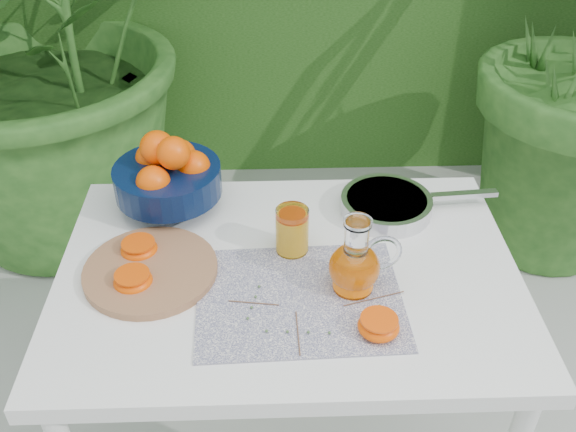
{
  "coord_description": "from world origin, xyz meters",
  "views": [
    {
      "loc": [
        -0.09,
        -1.04,
        1.67
      ],
      "look_at": [
        -0.05,
        0.03,
        0.88
      ],
      "focal_mm": 40.0,
      "sensor_mm": 36.0,
      "label": 1
    }
  ],
  "objects_px": {
    "cutting_board": "(151,270)",
    "saute_pan": "(388,204)",
    "white_table": "(288,297)",
    "juice_pitcher": "(355,265)",
    "fruit_bowl": "(168,174)"
  },
  "relations": [
    {
      "from": "white_table",
      "to": "cutting_board",
      "type": "relative_size",
      "value": 3.48
    },
    {
      "from": "cutting_board",
      "to": "saute_pan",
      "type": "relative_size",
      "value": 0.73
    },
    {
      "from": "cutting_board",
      "to": "fruit_bowl",
      "type": "distance_m",
      "value": 0.27
    },
    {
      "from": "cutting_board",
      "to": "saute_pan",
      "type": "height_order",
      "value": "saute_pan"
    },
    {
      "from": "white_table",
      "to": "fruit_bowl",
      "type": "bearing_deg",
      "value": 138.18
    },
    {
      "from": "white_table",
      "to": "juice_pitcher",
      "type": "relative_size",
      "value": 5.72
    },
    {
      "from": "juice_pitcher",
      "to": "saute_pan",
      "type": "relative_size",
      "value": 0.44
    },
    {
      "from": "fruit_bowl",
      "to": "saute_pan",
      "type": "bearing_deg",
      "value": -4.73
    },
    {
      "from": "cutting_board",
      "to": "juice_pitcher",
      "type": "xyz_separation_m",
      "value": [
        0.43,
        -0.06,
        0.06
      ]
    },
    {
      "from": "saute_pan",
      "to": "white_table",
      "type": "bearing_deg",
      "value": -140.23
    },
    {
      "from": "fruit_bowl",
      "to": "cutting_board",
      "type": "bearing_deg",
      "value": -93.86
    },
    {
      "from": "fruit_bowl",
      "to": "juice_pitcher",
      "type": "xyz_separation_m",
      "value": [
        0.41,
        -0.31,
        -0.03
      ]
    },
    {
      "from": "cutting_board",
      "to": "fruit_bowl",
      "type": "relative_size",
      "value": 0.86
    },
    {
      "from": "white_table",
      "to": "saute_pan",
      "type": "xyz_separation_m",
      "value": [
        0.25,
        0.21,
        0.1
      ]
    },
    {
      "from": "fruit_bowl",
      "to": "juice_pitcher",
      "type": "height_order",
      "value": "fruit_bowl"
    }
  ]
}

